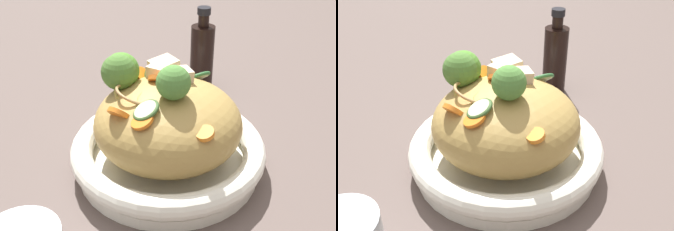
# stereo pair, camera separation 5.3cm
# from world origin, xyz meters

# --- Properties ---
(ground_plane) EXTENTS (3.00, 3.00, 0.00)m
(ground_plane) POSITION_xyz_m (0.00, 0.00, 0.00)
(ground_plane) COLOR brown
(serving_bowl) EXTENTS (0.28, 0.28, 0.05)m
(serving_bowl) POSITION_xyz_m (0.00, 0.00, 0.03)
(serving_bowl) COLOR white
(serving_bowl) RESTS_ON ground_plane
(noodle_heap) EXTENTS (0.21, 0.21, 0.12)m
(noodle_heap) POSITION_xyz_m (0.00, 0.00, 0.07)
(noodle_heap) COLOR #AB8A48
(noodle_heap) RESTS_ON serving_bowl
(broccoli_florets) EXTENTS (0.15, 0.07, 0.07)m
(broccoli_florets) POSITION_xyz_m (0.05, 0.01, 0.14)
(broccoli_florets) COLOR #97BD72
(broccoli_florets) RESTS_ON serving_bowl
(carrot_coins) EXTENTS (0.17, 0.13, 0.04)m
(carrot_coins) POSITION_xyz_m (0.01, 0.02, 0.12)
(carrot_coins) COLOR orange
(carrot_coins) RESTS_ON serving_bowl
(zucchini_slices) EXTENTS (0.10, 0.18, 0.04)m
(zucchini_slices) POSITION_xyz_m (0.01, -0.02, 0.12)
(zucchini_slices) COLOR beige
(zucchini_slices) RESTS_ON serving_bowl
(chicken_chunks) EXTENTS (0.08, 0.06, 0.04)m
(chicken_chunks) POSITION_xyz_m (0.03, -0.04, 0.13)
(chicken_chunks) COLOR beige
(chicken_chunks) RESTS_ON serving_bowl
(soy_sauce_bottle) EXTENTS (0.05, 0.05, 0.16)m
(soy_sauce_bottle) POSITION_xyz_m (0.10, -0.24, 0.07)
(soy_sauce_bottle) COLOR black
(soy_sauce_bottle) RESTS_ON ground_plane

